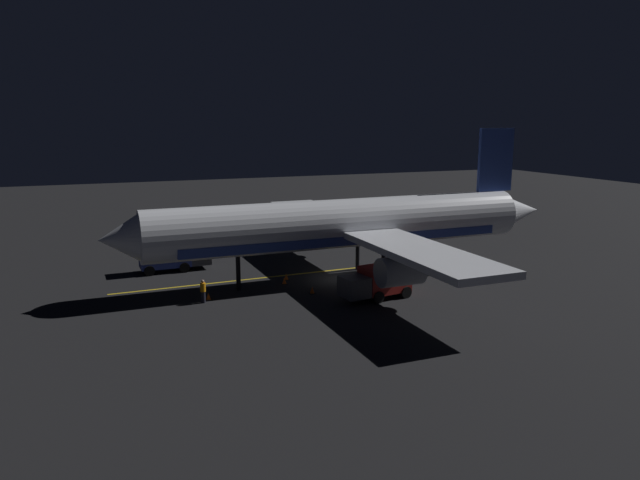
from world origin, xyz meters
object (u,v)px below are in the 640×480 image
(baggage_truck, at_px, (172,257))
(traffic_cone_under_wing, at_px, (312,290))
(catering_truck, at_px, (378,282))
(ground_crew_worker, at_px, (203,291))
(airliner, at_px, (349,225))
(traffic_cone_near_left, at_px, (286,277))
(traffic_cone_far, at_px, (208,297))
(traffic_cone_near_right, at_px, (284,281))

(baggage_truck, distance_m, traffic_cone_under_wing, 14.44)
(catering_truck, xyz_separation_m, traffic_cone_under_wing, (3.04, 4.12, -0.99))
(ground_crew_worker, xyz_separation_m, traffic_cone_under_wing, (-0.76, -8.28, -0.64))
(airliner, xyz_separation_m, traffic_cone_near_left, (1.46, 5.09, -4.33))
(traffic_cone_under_wing, xyz_separation_m, traffic_cone_far, (1.32, 7.79, 0.00))
(airliner, height_order, traffic_cone_near_right, airliner)
(traffic_cone_under_wing, relative_size, traffic_cone_far, 1.00)
(airliner, height_order, traffic_cone_near_left, airliner)
(baggage_truck, relative_size, catering_truck, 1.08)
(traffic_cone_under_wing, distance_m, traffic_cone_far, 7.91)
(ground_crew_worker, bearing_deg, catering_truck, -107.02)
(ground_crew_worker, bearing_deg, traffic_cone_far, -40.88)
(catering_truck, bearing_deg, ground_crew_worker, 72.98)
(catering_truck, relative_size, traffic_cone_under_wing, 10.30)
(airliner, xyz_separation_m, catering_truck, (-6.14, 0.40, -3.34))
(traffic_cone_under_wing, height_order, traffic_cone_far, same)
(traffic_cone_near_left, xyz_separation_m, traffic_cone_near_right, (-1.18, 0.56, 0.00))
(traffic_cone_near_right, bearing_deg, ground_crew_worker, 110.18)
(ground_crew_worker, bearing_deg, baggage_truck, 4.22)
(ground_crew_worker, height_order, traffic_cone_under_wing, ground_crew_worker)
(traffic_cone_near_right, relative_size, traffic_cone_under_wing, 1.00)
(traffic_cone_near_left, relative_size, traffic_cone_near_right, 1.00)
(airliner, bearing_deg, traffic_cone_near_right, 87.18)
(traffic_cone_near_right, bearing_deg, airliner, -92.82)
(ground_crew_worker, distance_m, traffic_cone_far, 0.98)
(airliner, distance_m, traffic_cone_under_wing, 6.98)
(catering_truck, height_order, traffic_cone_far, catering_truck)
(baggage_truck, bearing_deg, ground_crew_worker, -175.78)
(catering_truck, height_order, traffic_cone_near_left, catering_truck)
(traffic_cone_near_left, distance_m, traffic_cone_far, 7.91)
(traffic_cone_under_wing, bearing_deg, traffic_cone_far, 80.38)
(traffic_cone_near_left, height_order, traffic_cone_under_wing, same)
(baggage_truck, xyz_separation_m, traffic_cone_near_right, (-7.81, -7.91, -1.06))
(traffic_cone_near_right, distance_m, traffic_cone_far, 6.96)
(airliner, relative_size, traffic_cone_near_left, 72.06)
(ground_crew_worker, height_order, traffic_cone_near_left, ground_crew_worker)
(traffic_cone_far, bearing_deg, traffic_cone_under_wing, -99.62)
(airliner, xyz_separation_m, traffic_cone_far, (-1.78, 12.31, -4.33))
(catering_truck, bearing_deg, baggage_truck, 42.78)
(baggage_truck, distance_m, traffic_cone_near_left, 10.81)
(baggage_truck, height_order, catering_truck, baggage_truck)
(baggage_truck, distance_m, ground_crew_worker, 10.47)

